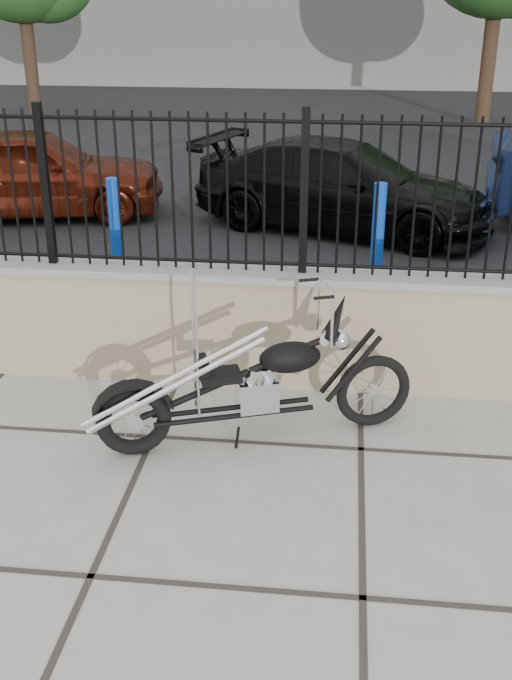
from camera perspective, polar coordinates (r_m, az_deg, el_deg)
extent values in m
plane|color=#99968E|center=(4.69, -11.77, -16.28)|extent=(90.00, 90.00, 0.00)
plane|color=black|center=(16.19, 1.84, 13.48)|extent=(30.00, 30.00, 0.00)
cube|color=gray|center=(6.51, -5.59, 1.24)|extent=(14.00, 0.36, 0.96)
cube|color=black|center=(6.17, -5.99, 10.51)|extent=(14.00, 0.08, 1.20)
imported|color=#4A160A|center=(11.71, -15.91, 11.54)|extent=(3.88, 2.19, 1.25)
imported|color=black|center=(10.69, 6.24, 10.90)|extent=(4.27, 2.84, 1.15)
cylinder|color=#0B61B3|center=(8.98, -10.06, 7.95)|extent=(0.17, 0.17, 1.10)
cylinder|color=#0B21A8|center=(8.57, 8.72, 7.37)|extent=(0.14, 0.14, 1.13)
cylinder|color=#382619|center=(21.00, -15.97, 19.40)|extent=(0.31, 0.31, 3.13)
cylinder|color=#382619|center=(19.79, 16.42, 19.42)|extent=(0.33, 0.33, 3.34)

